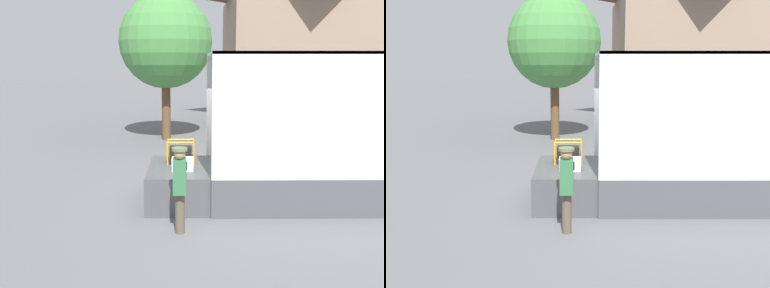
% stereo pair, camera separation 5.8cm
% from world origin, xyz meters
% --- Properties ---
extents(ground_plane, '(160.00, 160.00, 0.00)m').
position_xyz_m(ground_plane, '(0.00, 0.00, 0.00)').
color(ground_plane, slate).
extents(box_truck, '(6.47, 2.42, 3.33)m').
position_xyz_m(box_truck, '(3.77, -0.00, 0.95)').
color(box_truck, white).
rests_on(box_truck, ground).
extents(tailgate_deck, '(1.35, 2.30, 0.81)m').
position_xyz_m(tailgate_deck, '(-0.68, 0.00, 0.40)').
color(tailgate_deck, '#4C4C51').
rests_on(tailgate_deck, ground).
extents(microwave, '(0.47, 0.36, 0.27)m').
position_xyz_m(microwave, '(-0.58, -0.36, 0.94)').
color(microwave, white).
rests_on(microwave, tailgate_deck).
extents(portable_generator, '(0.64, 0.46, 0.53)m').
position_xyz_m(portable_generator, '(-0.62, 0.35, 1.01)').
color(portable_generator, black).
rests_on(portable_generator, tailgate_deck).
extents(worker_person, '(0.29, 0.44, 1.61)m').
position_xyz_m(worker_person, '(-0.62, -1.91, 0.98)').
color(worker_person, brown).
rests_on(worker_person, ground).
extents(house_backdrop, '(7.53, 7.94, 8.84)m').
position_xyz_m(house_backdrop, '(5.31, 14.31, 4.50)').
color(house_backdrop, gray).
rests_on(house_backdrop, ground).
extents(street_tree, '(3.76, 3.76, 5.87)m').
position_xyz_m(street_tree, '(-1.36, 8.17, 3.98)').
color(street_tree, brown).
rests_on(street_tree, ground).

